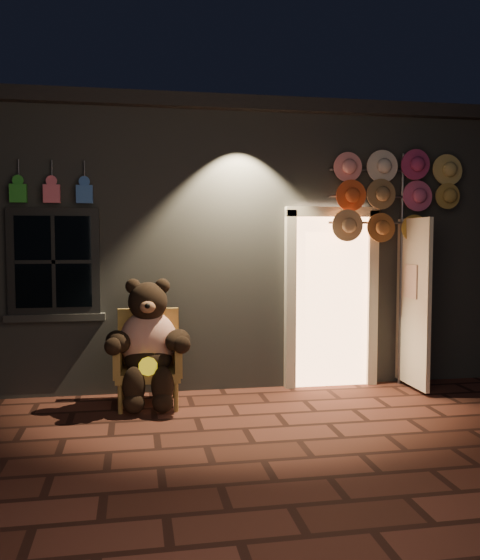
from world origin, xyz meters
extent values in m
plane|color=#592C22|center=(0.00, 0.00, 0.00)|extent=(60.00, 60.00, 0.00)
cube|color=slate|center=(0.00, 4.00, 1.65)|extent=(7.00, 5.00, 3.30)
cube|color=black|center=(0.00, 4.00, 3.38)|extent=(7.30, 5.30, 0.16)
cube|color=black|center=(-1.90, 1.46, 1.55)|extent=(1.00, 0.10, 1.20)
cube|color=black|center=(-1.90, 1.43, 1.55)|extent=(0.82, 0.06, 1.02)
cube|color=slate|center=(-1.90, 1.46, 0.92)|extent=(1.10, 0.14, 0.08)
cube|color=#FFB072|center=(1.35, 1.48, 1.05)|extent=(0.92, 0.10, 2.10)
cube|color=beige|center=(0.83, 1.44, 1.05)|extent=(0.12, 0.12, 2.20)
cube|color=beige|center=(1.87, 1.44, 1.05)|extent=(0.12, 0.12, 2.20)
cube|color=beige|center=(1.35, 1.44, 2.13)|extent=(1.16, 0.12, 0.12)
cube|color=beige|center=(2.25, 1.10, 1.05)|extent=(0.05, 0.80, 2.00)
cube|color=green|center=(-2.25, 1.38, 2.30)|extent=(0.18, 0.07, 0.20)
cylinder|color=#59595E|center=(-2.25, 1.44, 2.55)|extent=(0.02, 0.02, 0.25)
cube|color=#E55E73|center=(-1.90, 1.38, 2.30)|extent=(0.18, 0.07, 0.20)
cylinder|color=#59595E|center=(-1.90, 1.44, 2.55)|extent=(0.02, 0.02, 0.25)
cube|color=#325DAF|center=(-1.55, 1.38, 2.30)|extent=(0.18, 0.07, 0.20)
cylinder|color=#59595E|center=(-1.55, 1.44, 2.55)|extent=(0.02, 0.02, 0.25)
cube|color=#9F793D|center=(-0.88, 0.95, 0.36)|extent=(0.70, 0.65, 0.10)
cube|color=#9F793D|center=(-0.87, 1.24, 0.69)|extent=(0.67, 0.10, 0.67)
cube|color=#9F793D|center=(-1.20, 0.95, 0.55)|extent=(0.10, 0.58, 0.38)
cube|color=#9F793D|center=(-0.56, 0.92, 0.55)|extent=(0.10, 0.58, 0.38)
cylinder|color=#9F793D|center=(-1.18, 0.70, 0.15)|extent=(0.05, 0.05, 0.31)
cylinder|color=#9F793D|center=(-0.60, 0.67, 0.15)|extent=(0.05, 0.05, 0.31)
cylinder|color=#9F793D|center=(-1.16, 1.23, 0.15)|extent=(0.05, 0.05, 0.31)
cylinder|color=#9F793D|center=(-0.58, 1.21, 0.15)|extent=(0.05, 0.05, 0.31)
ellipsoid|color=red|center=(-0.88, 1.00, 0.70)|extent=(0.64, 0.52, 0.65)
ellipsoid|color=black|center=(-0.88, 0.92, 0.51)|extent=(0.53, 0.45, 0.31)
sphere|color=black|center=(-0.88, 0.95, 1.13)|extent=(0.44, 0.44, 0.42)
sphere|color=black|center=(-1.03, 0.98, 1.30)|extent=(0.16, 0.16, 0.16)
sphere|color=black|center=(-0.72, 0.97, 1.30)|extent=(0.16, 0.16, 0.16)
ellipsoid|color=#936243|center=(-0.89, 0.76, 1.10)|extent=(0.17, 0.12, 0.13)
ellipsoid|color=black|center=(-1.19, 0.81, 0.73)|extent=(0.36, 0.48, 0.24)
ellipsoid|color=black|center=(-0.57, 0.78, 0.73)|extent=(0.38, 0.49, 0.24)
ellipsoid|color=black|center=(-1.04, 0.65, 0.29)|extent=(0.24, 0.24, 0.40)
ellipsoid|color=black|center=(-0.74, 0.64, 0.29)|extent=(0.24, 0.24, 0.40)
sphere|color=black|center=(-1.04, 0.60, 0.13)|extent=(0.22, 0.22, 0.22)
sphere|color=black|center=(-0.75, 0.59, 0.13)|extent=(0.22, 0.22, 0.22)
cylinder|color=yellow|center=(-0.89, 0.65, 0.49)|extent=(0.20, 0.09, 0.19)
cylinder|color=#59595E|center=(2.22, 1.38, 1.42)|extent=(0.04, 0.04, 2.84)
cylinder|color=#59595E|center=(1.91, 1.36, 2.63)|extent=(1.26, 0.03, 0.03)
cylinder|color=#59595E|center=(1.91, 1.36, 2.31)|extent=(1.26, 0.03, 0.03)
cylinder|color=#59595E|center=(1.91, 1.36, 2.00)|extent=(1.26, 0.03, 0.03)
cylinder|color=pink|center=(1.50, 1.30, 2.68)|extent=(0.36, 0.11, 0.36)
cylinder|color=beige|center=(1.92, 1.27, 2.68)|extent=(0.36, 0.11, 0.36)
cylinder|color=#AC3067|center=(2.34, 1.24, 2.68)|extent=(0.36, 0.11, 0.36)
cylinder|color=#DBB865|center=(2.76, 1.30, 2.68)|extent=(0.36, 0.11, 0.36)
cylinder|color=#E25223|center=(1.50, 1.27, 2.31)|extent=(0.36, 0.11, 0.36)
cylinder|color=olive|center=(1.92, 1.24, 2.31)|extent=(0.36, 0.11, 0.36)
cylinder|color=#DE578A|center=(2.34, 1.30, 2.31)|extent=(0.36, 0.11, 0.36)
cylinder|color=#BD9544|center=(2.76, 1.27, 2.31)|extent=(0.36, 0.11, 0.36)
cylinder|color=tan|center=(1.50, 1.24, 1.95)|extent=(0.36, 0.11, 0.36)
cylinder|color=brown|center=(1.92, 1.30, 1.95)|extent=(0.36, 0.11, 0.36)
cylinder|color=gold|center=(2.34, 1.27, 1.95)|extent=(0.36, 0.11, 0.36)
camera|label=1|loc=(-1.02, -5.43, 1.81)|focal=38.00mm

